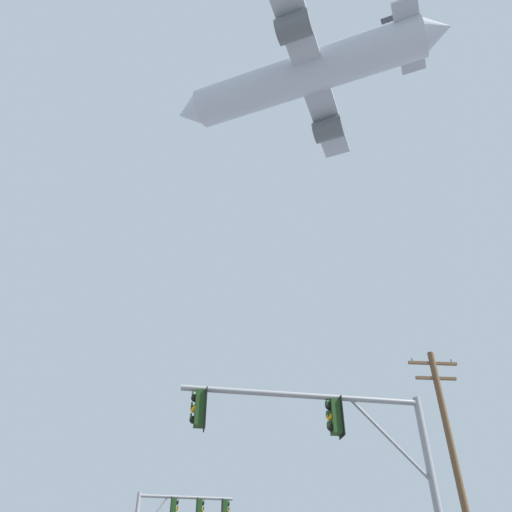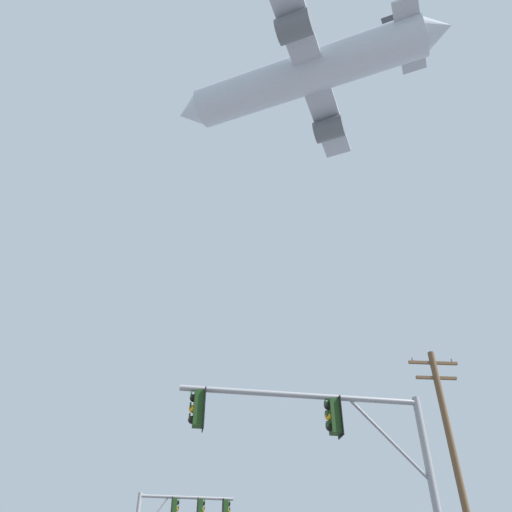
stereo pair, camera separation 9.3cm
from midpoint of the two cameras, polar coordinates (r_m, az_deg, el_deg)
The scene contains 3 objects.
signal_pole_near at distance 13.82m, azimuth 9.79°, elevation -21.08°, with size 6.61×0.89×6.30m.
utility_pole at distance 22.57m, azimuth 21.97°, elevation -22.27°, with size 2.20×0.28×10.99m.
airplane at distance 54.44m, azimuth 5.60°, elevation 19.92°, with size 27.63×21.34×7.92m.
Camera 1 is at (-0.79, -5.49, 1.28)m, focal length 34.97 mm.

